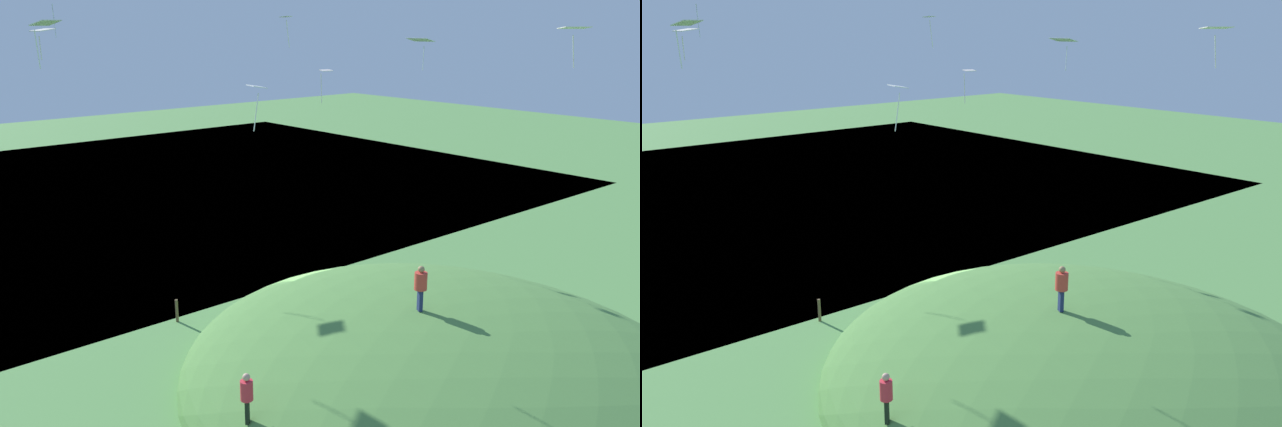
# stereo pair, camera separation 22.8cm
# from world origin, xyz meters

# --- Properties ---
(ground_plane) EXTENTS (160.00, 160.00, 0.00)m
(ground_plane) POSITION_xyz_m (0.00, 0.00, 0.00)
(ground_plane) COLOR #599249
(lake_water) EXTENTS (53.14, 80.00, 0.40)m
(lake_water) POSITION_xyz_m (-30.34, 0.00, -0.20)
(lake_water) COLOR #325384
(lake_water) RESTS_ON ground_plane
(grass_hill) EXTENTS (22.54, 19.63, 7.14)m
(grass_hill) POSITION_xyz_m (9.01, -0.06, 0.00)
(grass_hill) COLOR #52863F
(grass_hill) RESTS_ON ground_plane
(person_watching_kites) EXTENTS (0.64, 0.64, 1.74)m
(person_watching_kites) POSITION_xyz_m (8.61, -1.25, 4.62)
(person_watching_kites) COLOR navy
(person_watching_kites) RESTS_ON grass_hill
(person_on_hilltop) EXTENTS (0.57, 0.57, 1.71)m
(person_on_hilltop) POSITION_xyz_m (8.11, -8.64, 2.79)
(person_on_hilltop) COLOR black
(person_on_hilltop) RESTS_ON grass_hill
(kite_0) EXTENTS (1.06, 0.78, 1.29)m
(kite_0) POSITION_xyz_m (-5.59, -8.88, 13.43)
(kite_0) COLOR silver
(kite_4) EXTENTS (0.90, 0.73, 1.67)m
(kite_4) POSITION_xyz_m (3.15, -4.44, 11.38)
(kite_4) COLOR white
(kite_5) EXTENTS (0.73, 0.82, 1.62)m
(kite_5) POSITION_xyz_m (-5.57, 3.82, 13.95)
(kite_5) COLOR white
(kite_7) EXTENTS (0.93, 1.05, 1.56)m
(kite_7) POSITION_xyz_m (0.77, -11.00, 13.66)
(kite_7) COLOR silver
(kite_8) EXTENTS (0.58, 0.67, 1.76)m
(kite_8) POSITION_xyz_m (-3.27, 4.55, 11.21)
(kite_8) COLOR white
(kite_10) EXTENTS (1.27, 0.95, 1.55)m
(kite_10) POSITION_xyz_m (1.62, 6.30, 12.95)
(kite_10) COLOR white
(kite_11) EXTENTS (1.13, 1.21, 1.44)m
(kite_11) POSITION_xyz_m (10.82, 3.84, 13.52)
(kite_11) COLOR white
(mooring_post) EXTENTS (0.14, 0.14, 1.12)m
(mooring_post) POSITION_xyz_m (-3.38, -4.73, 0.56)
(mooring_post) COLOR brown
(mooring_post) RESTS_ON ground_plane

